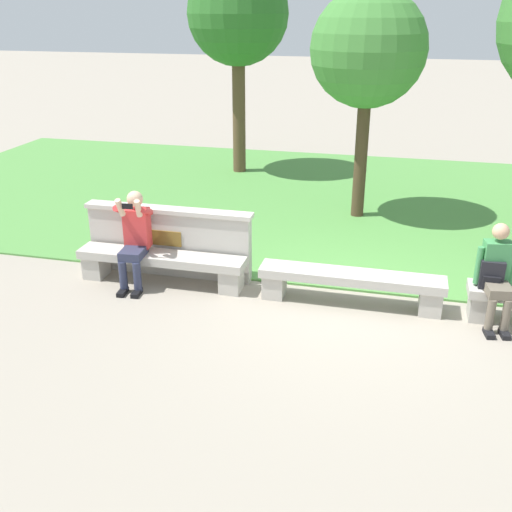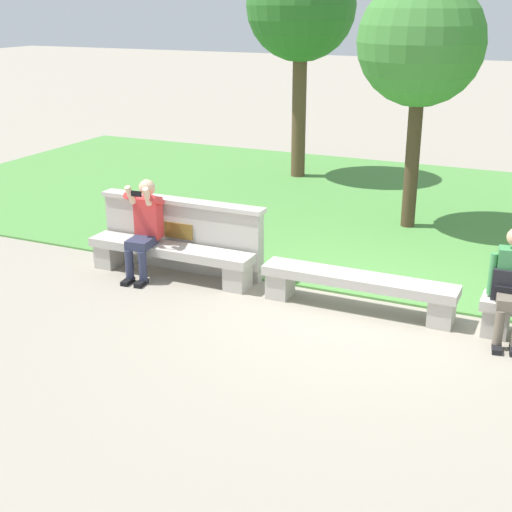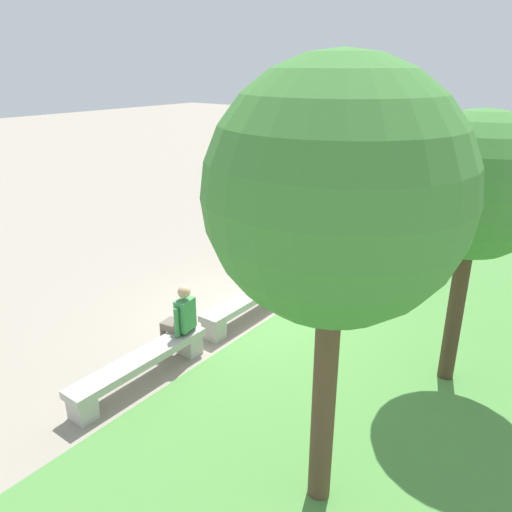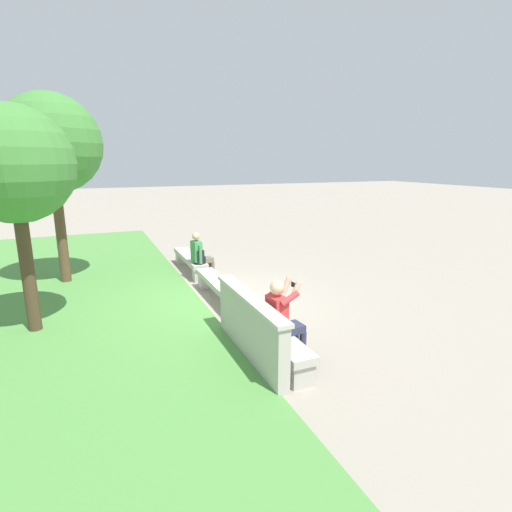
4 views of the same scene
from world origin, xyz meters
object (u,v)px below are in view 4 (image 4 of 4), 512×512
object	(u,v)px
bench_main	(269,334)
tree_right_background	(51,145)
bench_near	(219,287)
backpack	(200,257)
bench_mid	(190,260)
person_distant	(201,254)
tree_behind_wall	(13,166)
person_photographer	(283,316)

from	to	relation	value
bench_main	tree_right_background	world-z (taller)	tree_right_background
bench_near	backpack	distance (m)	1.71
bench_near	bench_mid	bearing A→B (deg)	0.00
bench_main	person_distant	world-z (taller)	person_distant
tree_behind_wall	tree_right_background	bearing A→B (deg)	-7.58
bench_main	bench_mid	bearing A→B (deg)	0.00
bench_main	bench_mid	world-z (taller)	same
bench_near	bench_mid	distance (m)	2.64
person_distant	tree_behind_wall	world-z (taller)	tree_behind_wall
bench_main	person_photographer	bearing A→B (deg)	-166.81
backpack	tree_behind_wall	size ratio (longest dim) A/B	0.11
bench_near	person_distant	bearing A→B (deg)	-2.16
bench_mid	tree_behind_wall	world-z (taller)	tree_behind_wall
tree_right_background	bench_mid	bearing A→B (deg)	-93.94
person_distant	person_photographer	bearing A→B (deg)	-179.86
bench_near	backpack	xyz separation A→B (m)	(1.68, -0.03, 0.31)
bench_mid	bench_near	bearing A→B (deg)	180.00
bench_main	bench_near	xyz separation A→B (m)	(2.64, 0.00, 0.00)
person_photographer	backpack	xyz separation A→B (m)	(4.65, 0.05, -0.11)
bench_near	bench_mid	world-z (taller)	same
bench_near	person_distant	world-z (taller)	person_distant
bench_main	bench_near	world-z (taller)	same
person_photographer	tree_behind_wall	bearing A→B (deg)	53.04
bench_mid	person_distant	size ratio (longest dim) A/B	1.90
person_photographer	tree_right_background	distance (m)	7.18
bench_mid	backpack	bearing A→B (deg)	-178.36
backpack	bench_mid	bearing A→B (deg)	1.64
bench_main	person_photographer	size ratio (longest dim) A/B	1.81
person_distant	bench_main	bearing A→B (deg)	179.14
bench_main	backpack	size ratio (longest dim) A/B	5.60
backpack	bench_main	bearing A→B (deg)	179.64
person_distant	tree_right_background	bearing A→B (deg)	70.84
person_photographer	backpack	size ratio (longest dim) A/B	3.08
bench_mid	person_distant	xyz separation A→B (m)	(-0.90, -0.07, 0.36)
bench_near	tree_behind_wall	bearing A→B (deg)	93.53
bench_main	bench_mid	size ratio (longest dim) A/B	1.00
bench_main	tree_behind_wall	xyz separation A→B (m)	(2.42, 3.58, 2.63)
bench_near	bench_mid	xyz separation A→B (m)	(2.64, 0.00, 0.00)
tree_behind_wall	tree_right_background	distance (m)	3.14
person_photographer	tree_behind_wall	distance (m)	5.08
tree_behind_wall	person_distant	bearing A→B (deg)	-61.76
person_distant	tree_behind_wall	xyz separation A→B (m)	(-1.96, 3.64, 2.27)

